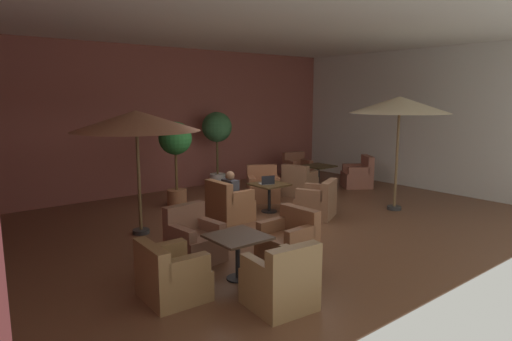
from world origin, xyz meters
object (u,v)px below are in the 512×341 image
at_px(armchair_front_left_north, 229,205).
at_px(armchair_front_right_east, 358,176).
at_px(armchair_front_right_south, 297,170).
at_px(open_laptop, 267,182).
at_px(cafe_table_mid_center, 238,244).
at_px(armchair_mid_center_west, 289,242).
at_px(potted_tree_left_corner, 217,134).
at_px(cafe_table_front_left, 269,189).
at_px(potted_tree_mid_left, 176,148).
at_px(armchair_front_left_east, 317,203).
at_px(armchair_front_left_south, 263,188).
at_px(cafe_table_front_right, 318,170).
at_px(armchair_mid_center_north, 194,241).
at_px(patio_umbrella_center_beige, 400,106).
at_px(armchair_front_right_north, 300,183).
at_px(patron_blue_shirt, 230,187).
at_px(patio_umbrella_tall_red, 136,121).
at_px(armchair_mid_center_east, 171,276).
at_px(iced_drink_cup, 271,180).
at_px(armchair_mid_center_south, 281,283).

height_order(armchair_front_left_north, armchair_front_right_east, armchair_front_right_east).
bearing_deg(armchair_front_left_north, armchair_front_right_south, 28.56).
distance_m(armchair_front_right_south, open_laptop, 3.91).
xyz_separation_m(cafe_table_mid_center, armchair_mid_center_west, (1.04, 0.05, -0.22)).
xyz_separation_m(armchair_mid_center_west, potted_tree_left_corner, (2.20, 5.31, 1.24)).
height_order(cafe_table_front_left, potted_tree_left_corner, potted_tree_left_corner).
bearing_deg(potted_tree_mid_left, open_laptop, -53.44).
xyz_separation_m(armchair_front_left_east, armchair_front_left_south, (0.07, 1.93, 0.01)).
distance_m(cafe_table_front_left, open_laptop, 0.20).
relative_size(cafe_table_front_right, armchair_mid_center_north, 0.90).
distance_m(armchair_front_right_south, cafe_table_mid_center, 7.60).
distance_m(cafe_table_front_right, potted_tree_mid_left, 4.34).
xyz_separation_m(cafe_table_front_left, patio_umbrella_center_beige, (2.39, -1.66, 1.87)).
distance_m(armchair_front_left_south, cafe_table_front_right, 2.23).
xyz_separation_m(armchair_front_left_north, open_laptop, (1.05, -0.01, 0.38)).
bearing_deg(armchair_front_right_north, patio_umbrella_center_beige, -74.48).
xyz_separation_m(armchair_front_left_east, armchair_mid_center_west, (-2.26, -1.53, -0.00)).
height_order(armchair_mid_center_west, patron_blue_shirt, patron_blue_shirt).
height_order(patio_umbrella_tall_red, open_laptop, patio_umbrella_tall_red).
relative_size(armchair_front_right_south, patron_blue_shirt, 1.43).
xyz_separation_m(armchair_front_left_south, armchair_front_right_east, (3.18, -0.46, 0.01)).
bearing_deg(cafe_table_front_right, patio_umbrella_center_beige, -98.52).
xyz_separation_m(armchair_front_left_south, armchair_mid_center_east, (-4.41, -3.48, -0.02)).
distance_m(patio_umbrella_center_beige, iced_drink_cup, 3.32).
bearing_deg(patio_umbrella_center_beige, open_laptop, 146.21).
bearing_deg(open_laptop, armchair_mid_center_east, -146.08).
height_order(armchair_mid_center_west, patio_umbrella_center_beige, patio_umbrella_center_beige).
bearing_deg(cafe_table_front_left, patio_umbrella_center_beige, -34.77).
bearing_deg(armchair_mid_center_north, armchair_front_left_south, 35.49).
height_order(armchair_mid_center_north, open_laptop, armchair_mid_center_north).
bearing_deg(armchair_front_left_north, open_laptop, -0.48).
height_order(armchair_front_right_south, armchair_mid_center_west, armchair_front_right_south).
height_order(armchair_front_right_north, patio_umbrella_center_beige, patio_umbrella_center_beige).
height_order(armchair_front_left_north, armchair_front_right_north, armchair_front_left_north).
distance_m(armchair_front_left_south, iced_drink_cup, 1.09).
bearing_deg(open_laptop, armchair_front_left_north, 179.52).
relative_size(cafe_table_front_left, armchair_front_left_north, 0.87).
relative_size(cafe_table_front_right, cafe_table_mid_center, 1.03).
bearing_deg(armchair_mid_center_east, potted_tree_mid_left, 60.51).
bearing_deg(armchair_mid_center_south, armchair_mid_center_north, 90.11).
distance_m(armchair_front_left_north, armchair_front_right_east, 4.92).
distance_m(armchair_mid_center_west, patio_umbrella_tall_red, 3.58).
height_order(patio_umbrella_center_beige, potted_tree_left_corner, patio_umbrella_center_beige).
distance_m(armchair_front_left_north, armchair_mid_center_east, 3.69).
bearing_deg(armchair_front_right_east, armchair_front_right_south, 111.39).
bearing_deg(cafe_table_front_left, cafe_table_mid_center, -137.15).
xyz_separation_m(armchair_front_left_north, patio_umbrella_center_beige, (3.51, -1.66, 2.07)).
distance_m(armchair_mid_center_south, patron_blue_shirt, 4.05).
xyz_separation_m(armchair_front_left_east, cafe_table_mid_center, (-3.30, -1.59, 0.22)).
xyz_separation_m(cafe_table_front_right, armchair_front_right_north, (-1.10, -0.36, -0.18)).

